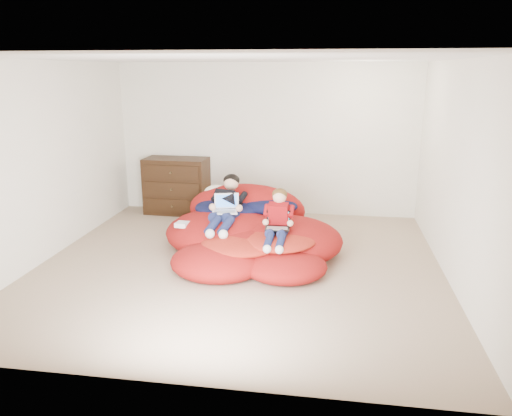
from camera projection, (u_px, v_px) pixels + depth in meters
The scene contains 9 objects.
room_shell at pixel (239, 249), 6.22m from camera, with size 5.10×5.10×2.77m.
dresser at pixel (177, 186), 8.49m from camera, with size 1.07×0.61×0.95m.
beanbag_pile at pixel (250, 235), 6.68m from camera, with size 2.42×2.35×0.86m.
cream_pillow at pixel (217, 193), 7.36m from camera, with size 0.39×0.25×0.25m, color white.
older_boy at pixel (227, 203), 6.70m from camera, with size 0.39×1.12×0.62m.
younger_boy at pixel (278, 218), 6.16m from camera, with size 0.28×0.79×0.63m.
laptop_white at pixel (225, 207), 6.61m from camera, with size 0.37×0.35×0.24m.
laptop_black at pixel (278, 223), 6.18m from camera, with size 0.31×0.31×0.21m.
power_adapter at pixel (182, 224), 6.54m from camera, with size 0.16×0.16×0.06m, color white.
Camera 1 is at (1.10, -5.76, 2.37)m, focal length 35.00 mm.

